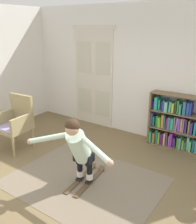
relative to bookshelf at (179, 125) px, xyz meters
The scene contains 8 objects.
ground_plane 2.64m from the bookshelf, 112.99° to the right, with size 7.20×7.20×0.00m, color brown.
back_wall 1.41m from the bookshelf, 168.34° to the left, with size 6.00×0.10×2.90m, color silver.
double_door 2.37m from the bookshelf, behind, with size 1.22×0.05×2.45m.
rug 2.29m from the bookshelf, 112.32° to the right, with size 2.40×1.84×0.01m, color #776956.
bookshelf is the anchor object (origin of this frame).
wicker_chair 3.34m from the bookshelf, 145.78° to the right, with size 0.64×0.64×1.10m.
skis_pair 2.26m from the bookshelf, 112.72° to the right, with size 0.37×0.93×0.07m.
person_skier 2.39m from the bookshelf, 110.36° to the right, with size 1.43×0.71×1.12m.
Camera 1 is at (2.37, -2.47, 2.42)m, focal length 40.37 mm.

